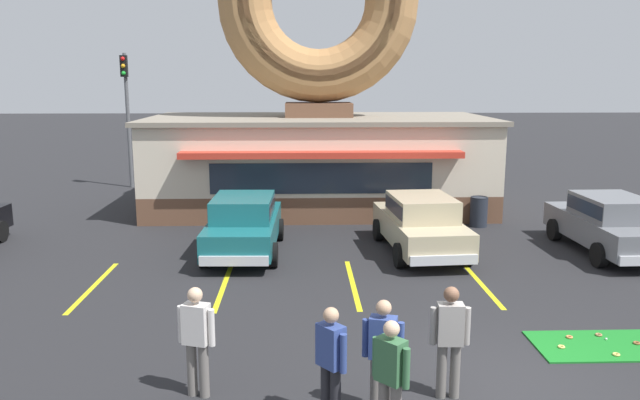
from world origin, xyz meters
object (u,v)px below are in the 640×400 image
object	(u,v)px
trash_bin	(479,211)
pedestrian_hooded_kid	(331,359)
car_teal	(244,222)
pedestrian_clipboard_woman	(383,350)
car_champagne	(420,222)
pedestrian_leather_jacket_man	(197,336)
pedestrian_beanie_man	(390,374)
pedestrian_blue_sweater_man	(450,337)
traffic_light_pole	(127,103)
car_grey	(609,222)
golf_ball	(606,339)

from	to	relation	value
trash_bin	pedestrian_hooded_kid	bearing A→B (deg)	-114.89
car_teal	pedestrian_clipboard_woman	distance (m)	8.83
car_champagne	pedestrian_clipboard_woman	size ratio (longest dim) A/B	2.78
pedestrian_leather_jacket_man	pedestrian_beanie_man	world-z (taller)	pedestrian_leather_jacket_man
pedestrian_blue_sweater_man	traffic_light_pole	world-z (taller)	traffic_light_pole
pedestrian_blue_sweater_man	pedestrian_beanie_man	world-z (taller)	pedestrian_blue_sweater_man
pedestrian_hooded_kid	pedestrian_leather_jacket_man	bearing A→B (deg)	158.72
pedestrian_blue_sweater_man	pedestrian_leather_jacket_man	world-z (taller)	pedestrian_blue_sweater_man
pedestrian_beanie_man	trash_bin	distance (m)	12.88
traffic_light_pole	car_teal	bearing A→B (deg)	-61.28
car_champagne	trash_bin	bearing A→B (deg)	50.63
pedestrian_blue_sweater_man	pedestrian_clipboard_woman	distance (m)	1.10
car_grey	pedestrian_beanie_man	world-z (taller)	pedestrian_beanie_man
car_champagne	golf_ball	bearing A→B (deg)	-69.32
pedestrian_leather_jacket_man	traffic_light_pole	distance (m)	19.80
pedestrian_hooded_kid	pedestrian_beanie_man	size ratio (longest dim) A/B	1.01
pedestrian_leather_jacket_man	trash_bin	bearing A→B (deg)	55.87
golf_ball	pedestrian_hooded_kid	distance (m)	5.80
pedestrian_clipboard_woman	traffic_light_pole	bearing A→B (deg)	114.16
car_teal	pedestrian_leather_jacket_man	size ratio (longest dim) A/B	2.69
golf_ball	pedestrian_beanie_man	size ratio (longest dim) A/B	0.03
car_grey	trash_bin	distance (m)	4.19
pedestrian_blue_sweater_man	pedestrian_hooded_kid	world-z (taller)	pedestrian_blue_sweater_man
pedestrian_beanie_man	pedestrian_hooded_kid	bearing A→B (deg)	149.20
pedestrian_beanie_man	traffic_light_pole	bearing A→B (deg)	113.45
pedestrian_clipboard_woman	car_teal	bearing A→B (deg)	107.78
pedestrian_clipboard_woman	golf_ball	bearing A→B (deg)	27.35
trash_bin	traffic_light_pole	xyz separation A→B (m)	(-13.24, 7.88, 3.21)
car_grey	traffic_light_pole	size ratio (longest dim) A/B	0.79
pedestrian_clipboard_woman	car_grey	bearing A→B (deg)	48.14
golf_ball	trash_bin	xyz separation A→B (m)	(0.22, 9.07, 0.45)
pedestrian_beanie_man	traffic_light_pole	size ratio (longest dim) A/B	0.28
pedestrian_beanie_man	car_grey	bearing A→B (deg)	50.46
pedestrian_hooded_kid	pedestrian_clipboard_woman	size ratio (longest dim) A/B	0.99
pedestrian_clipboard_woman	traffic_light_pole	world-z (taller)	traffic_light_pole
car_teal	pedestrian_clipboard_woman	size ratio (longest dim) A/B	2.74
pedestrian_clipboard_woman	pedestrian_beanie_man	xyz separation A→B (m)	(0.01, -0.68, -0.02)
golf_ball	pedestrian_leather_jacket_man	distance (m)	7.38
car_champagne	pedestrian_leather_jacket_man	xyz separation A→B (m)	(-4.84, -7.77, 0.08)
pedestrian_clipboard_woman	car_champagne	bearing A→B (deg)	75.62
golf_ball	car_grey	size ratio (longest dim) A/B	0.01
pedestrian_hooded_kid	pedestrian_blue_sweater_man	bearing A→B (deg)	18.42
pedestrian_beanie_man	pedestrian_blue_sweater_man	bearing A→B (deg)	45.53
pedestrian_hooded_kid	car_grey	bearing A→B (deg)	46.13
golf_ball	trash_bin	distance (m)	9.08
golf_ball	traffic_light_pole	size ratio (longest dim) A/B	0.01
car_grey	pedestrian_leather_jacket_man	distance (m)	12.54
car_champagne	pedestrian_beanie_man	world-z (taller)	pedestrian_beanie_man
car_grey	car_teal	distance (m)	9.98
golf_ball	trash_bin	world-z (taller)	trash_bin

